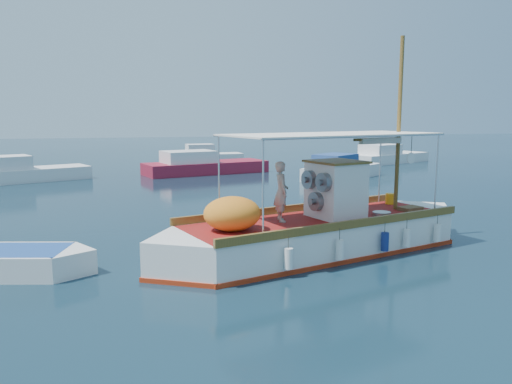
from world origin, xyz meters
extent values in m
plane|color=black|center=(0.00, 0.00, 0.00)|extent=(160.00, 160.00, 0.00)
cube|color=white|center=(0.73, -0.43, 0.38)|extent=(8.56, 4.87, 1.19)
cube|color=white|center=(-3.17, -1.57, 0.38)|extent=(2.60, 2.60, 1.19)
cube|color=white|center=(4.63, 0.70, 0.38)|extent=(2.60, 2.60, 1.19)
cube|color=#AB2B10|center=(0.73, -0.43, 0.02)|extent=(8.68, 4.98, 0.19)
cube|color=maroon|center=(0.73, -0.43, 0.95)|extent=(8.50, 4.66, 0.06)
cube|color=brown|center=(0.35, 0.88, 1.08)|extent=(7.93, 2.40, 0.22)
cube|color=brown|center=(1.11, -1.74, 1.08)|extent=(7.93, 2.40, 0.22)
cube|color=white|center=(1.25, -0.28, 1.79)|extent=(1.64, 1.71, 1.62)
cube|color=brown|center=(1.25, -0.28, 2.63)|extent=(1.78, 1.85, 0.06)
cylinder|color=slate|center=(0.67, -0.81, 2.11)|extent=(0.38, 0.59, 0.54)
cylinder|color=slate|center=(0.48, -0.15, 2.11)|extent=(0.38, 0.59, 0.54)
cylinder|color=slate|center=(0.57, -0.48, 1.52)|extent=(0.38, 0.59, 0.54)
cylinder|color=brown|center=(3.64, 0.41, 3.68)|extent=(0.16, 0.16, 5.42)
cylinder|color=brown|center=(2.81, 0.17, 3.25)|extent=(1.90, 0.63, 0.09)
cylinder|color=silver|center=(-2.20, -0.05, 2.19)|extent=(0.06, 0.06, 2.44)
cylinder|color=silver|center=(-1.54, -2.33, 2.19)|extent=(0.06, 0.06, 2.44)
cylinder|color=silver|center=(3.73, 1.68, 2.19)|extent=(0.06, 0.06, 2.44)
cylinder|color=silver|center=(4.39, -0.61, 2.19)|extent=(0.06, 0.06, 2.44)
cube|color=white|center=(1.09, -0.33, 3.43)|extent=(6.86, 4.28, 0.04)
ellipsoid|color=orange|center=(-2.08, -1.25, 1.43)|extent=(1.82, 1.66, 0.91)
cube|color=#FEAE16|center=(1.92, 0.53, 1.19)|extent=(0.31, 0.26, 0.43)
cylinder|color=#FEAE16|center=(3.95, 1.29, 1.16)|extent=(0.40, 0.40, 0.37)
cube|color=brown|center=(3.97, 0.06, 1.04)|extent=(0.81, 0.66, 0.13)
cylinder|color=#B2B2B2|center=(2.66, -0.49, 1.04)|extent=(0.67, 0.67, 0.13)
cylinder|color=white|center=(3.34, -0.86, 2.74)|extent=(0.32, 0.12, 0.32)
cylinder|color=white|center=(-0.93, -2.49, 0.49)|extent=(0.27, 0.27, 0.52)
cylinder|color=navy|center=(2.19, -1.59, 0.49)|extent=(0.27, 0.27, 0.52)
cylinder|color=white|center=(4.27, -0.98, 0.49)|extent=(0.27, 0.27, 0.52)
imported|color=#AC9D8E|center=(-0.50, -0.48, 1.84)|extent=(0.44, 0.65, 1.71)
cube|color=white|center=(-6.30, -0.81, 0.23)|extent=(1.57, 1.57, 0.81)
cube|color=silver|center=(-10.84, 18.73, 0.30)|extent=(7.92, 5.19, 1.00)
cube|color=silver|center=(-11.88, 18.29, 1.20)|extent=(3.59, 3.07, 0.80)
cube|color=maroon|center=(0.54, 20.30, 0.30)|extent=(8.86, 4.81, 1.00)
cube|color=silver|center=(-0.68, 19.98, 1.20)|extent=(3.86, 3.14, 0.80)
cube|color=silver|center=(8.57, 15.39, 0.30)|extent=(6.51, 5.56, 1.00)
cube|color=navy|center=(7.78, 14.82, 1.20)|extent=(3.18, 3.03, 0.80)
cube|color=silver|center=(16.72, 24.18, 0.30)|extent=(8.06, 5.41, 1.00)
cube|color=silver|center=(15.66, 23.73, 1.20)|extent=(3.68, 3.24, 0.80)
cube|color=silver|center=(2.00, 27.76, 0.30)|extent=(5.54, 2.31, 1.00)
cube|color=silver|center=(1.18, 27.71, 1.20)|extent=(2.27, 1.82, 0.80)
camera|label=1|loc=(-4.67, -13.79, 3.97)|focal=35.00mm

